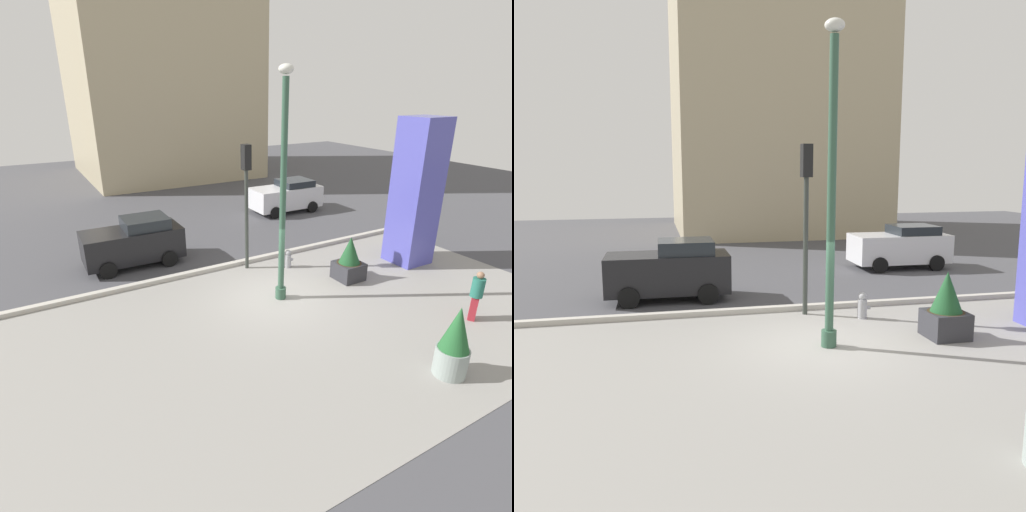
# 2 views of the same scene
# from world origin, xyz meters

# --- Properties ---
(ground_plane) EXTENTS (60.00, 60.00, 0.00)m
(ground_plane) POSITION_xyz_m (0.00, 4.00, 0.00)
(ground_plane) COLOR #47474C
(plaza_pavement) EXTENTS (18.00, 10.00, 0.02)m
(plaza_pavement) POSITION_xyz_m (0.00, -2.00, 0.00)
(plaza_pavement) COLOR gray
(plaza_pavement) RESTS_ON ground_plane
(curb_strip) EXTENTS (18.00, 0.24, 0.16)m
(curb_strip) POSITION_xyz_m (0.00, 3.12, 0.08)
(curb_strip) COLOR #B7B2A8
(curb_strip) RESTS_ON ground_plane
(lamp_post) EXTENTS (0.44, 0.44, 7.29)m
(lamp_post) POSITION_xyz_m (0.14, -0.15, 3.56)
(lamp_post) COLOR #335642
(lamp_post) RESTS_ON ground_plane
(art_pillar_blue) EXTENTS (1.44, 1.44, 5.71)m
(art_pillar_blue) POSITION_xyz_m (6.46, 0.00, 2.85)
(art_pillar_blue) COLOR #4C4CAD
(art_pillar_blue) RESTS_ON ground_plane
(potted_plant_by_pillar) EXTENTS (0.96, 0.96, 1.67)m
(potted_plant_by_pillar) POSITION_xyz_m (3.17, -0.13, 0.75)
(potted_plant_by_pillar) COLOR #2D2D33
(potted_plant_by_pillar) RESTS_ON ground_plane
(potted_plant_near_right) EXTENTS (0.80, 0.80, 1.90)m
(potted_plant_near_right) POSITION_xyz_m (1.57, -5.65, 0.90)
(potted_plant_near_right) COLOR gray
(potted_plant_near_right) RESTS_ON ground_plane
(fire_hydrant) EXTENTS (0.36, 0.26, 0.75)m
(fire_hydrant) POSITION_xyz_m (1.82, 1.90, 0.37)
(fire_hydrant) COLOR #99999E
(fire_hydrant) RESTS_ON ground_plane
(traffic_light_corner) EXTENTS (0.28, 0.42, 4.80)m
(traffic_light_corner) POSITION_xyz_m (0.38, 2.66, 3.22)
(traffic_light_corner) COLOR #333833
(traffic_light_corner) RESTS_ON ground_plane
(car_curb_east) EXTENTS (3.84, 2.02, 1.90)m
(car_curb_east) POSITION_xyz_m (-3.31, 5.28, 0.95)
(car_curb_east) COLOR black
(car_curb_east) RESTS_ON ground_plane
(car_intersection) EXTENTS (4.01, 2.15, 1.78)m
(car_intersection) POSITION_xyz_m (6.32, 8.71, 0.91)
(car_intersection) COLOR silver
(car_intersection) RESTS_ON ground_plane
(pedestrian_by_curb) EXTENTS (0.50, 0.50, 1.62)m
(pedestrian_by_curb) POSITION_xyz_m (4.49, -4.29, 0.90)
(pedestrian_by_curb) COLOR maroon
(pedestrian_by_curb) RESTS_ON ground_plane
(highrise_across_street) EXTENTS (12.64, 12.29, 20.14)m
(highrise_across_street) POSITION_xyz_m (4.16, 23.71, 10.07)
(highrise_across_street) COLOR tan
(highrise_across_street) RESTS_ON ground_plane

